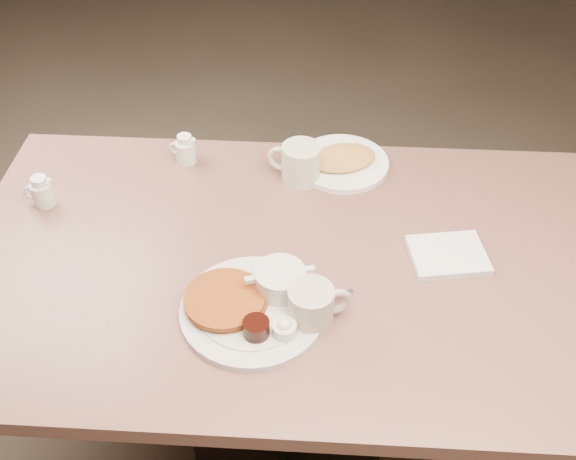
# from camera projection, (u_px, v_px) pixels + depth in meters

# --- Properties ---
(diner_table) EXTENTS (1.50, 0.90, 0.75)m
(diner_table) POSITION_uv_depth(u_px,v_px,m) (288.00, 309.00, 1.64)
(diner_table) COLOR #84564C
(diner_table) RESTS_ON ground
(main_plate) EXTENTS (0.40, 0.38, 0.07)m
(main_plate) POSITION_uv_depth(u_px,v_px,m) (254.00, 302.00, 1.40)
(main_plate) COLOR silver
(main_plate) RESTS_ON diner_table
(coffee_mug_near) EXTENTS (0.14, 0.12, 0.09)m
(coffee_mug_near) POSITION_uv_depth(u_px,v_px,m) (313.00, 305.00, 1.36)
(coffee_mug_near) COLOR #B7A798
(coffee_mug_near) RESTS_ON diner_table
(napkin) EXTENTS (0.19, 0.16, 0.02)m
(napkin) POSITION_uv_depth(u_px,v_px,m) (448.00, 255.00, 1.52)
(napkin) COLOR silver
(napkin) RESTS_ON diner_table
(coffee_mug_far) EXTENTS (0.15, 0.12, 0.10)m
(coffee_mug_far) POSITION_uv_depth(u_px,v_px,m) (299.00, 163.00, 1.70)
(coffee_mug_far) COLOR beige
(coffee_mug_far) RESTS_ON diner_table
(creamer_left) EXTENTS (0.08, 0.07, 0.08)m
(creamer_left) POSITION_uv_depth(u_px,v_px,m) (42.00, 192.00, 1.64)
(creamer_left) COLOR silver
(creamer_left) RESTS_ON diner_table
(creamer_right) EXTENTS (0.08, 0.07, 0.08)m
(creamer_right) POSITION_uv_depth(u_px,v_px,m) (185.00, 150.00, 1.77)
(creamer_right) COLOR white
(creamer_right) RESTS_ON diner_table
(hash_plate) EXTENTS (0.32, 0.32, 0.04)m
(hash_plate) POSITION_uv_depth(u_px,v_px,m) (342.00, 161.00, 1.77)
(hash_plate) COLOR white
(hash_plate) RESTS_ON diner_table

